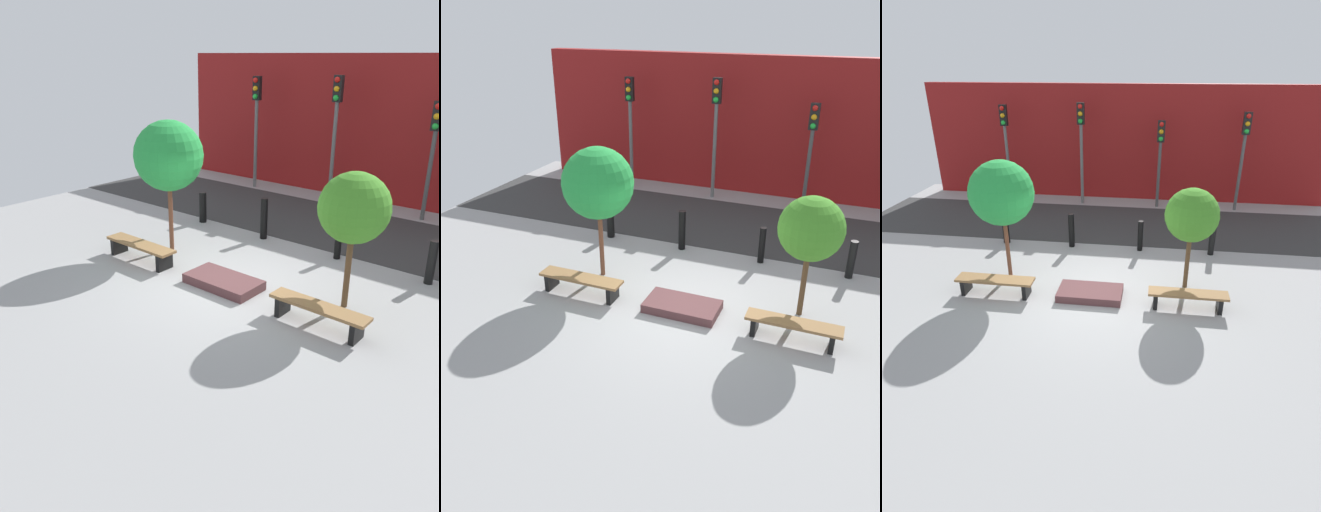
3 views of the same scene
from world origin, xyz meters
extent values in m
plane|color=#959595|center=(0.00, 0.00, 0.00)|extent=(18.00, 18.00, 0.00)
cube|color=#323232|center=(0.00, 4.98, 0.01)|extent=(18.00, 3.74, 0.01)
cube|color=maroon|center=(0.00, 8.32, 2.25)|extent=(16.20, 0.50, 4.50)
cube|color=black|center=(-3.11, -0.22, 0.19)|extent=(0.10, 0.44, 0.38)
cube|color=black|center=(-1.55, -0.22, 0.19)|extent=(0.10, 0.44, 0.38)
cube|color=olive|center=(-2.33, -0.22, 0.41)|extent=(1.92, 0.44, 0.06)
cube|color=black|center=(1.59, -0.22, 0.18)|extent=(0.10, 0.40, 0.36)
cube|color=black|center=(3.06, -0.22, 0.18)|extent=(0.10, 0.40, 0.36)
cube|color=olive|center=(2.33, -0.22, 0.39)|extent=(1.83, 0.40, 0.06)
cube|color=brown|center=(0.00, -0.02, 0.10)|extent=(1.57, 0.84, 0.20)
cylinder|color=brown|center=(-2.33, 0.78, 0.92)|extent=(0.11, 0.11, 1.85)
sphere|color=green|center=(-2.33, 0.78, 2.30)|extent=(1.62, 1.62, 1.62)
cylinder|color=#533922|center=(2.33, 0.78, 0.80)|extent=(0.11, 0.11, 1.60)
sphere|color=#408A26|center=(2.33, 0.78, 1.95)|extent=(1.29, 1.29, 1.29)
cylinder|color=black|center=(-3.19, 2.87, 0.43)|extent=(0.21, 0.21, 0.87)
cylinder|color=black|center=(-1.06, 2.87, 0.54)|extent=(0.19, 0.19, 1.07)
cylinder|color=black|center=(1.06, 2.87, 0.47)|extent=(0.16, 0.16, 0.95)
cylinder|color=black|center=(3.19, 2.87, 0.47)|extent=(0.18, 0.18, 0.95)
cylinder|color=#5D5D5D|center=(-4.54, 7.15, 1.89)|extent=(0.12, 0.12, 3.78)
cube|color=black|center=(-4.54, 7.15, 3.39)|extent=(0.28, 0.16, 0.78)
sphere|color=red|center=(-4.54, 7.05, 3.65)|extent=(0.17, 0.17, 0.17)
sphere|color=orange|center=(-4.54, 7.05, 3.39)|extent=(0.17, 0.17, 0.17)
sphere|color=green|center=(-4.54, 7.05, 3.13)|extent=(0.17, 0.17, 0.17)
cylinder|color=slate|center=(-1.51, 7.15, 1.94)|extent=(0.12, 0.12, 3.88)
cube|color=black|center=(-1.51, 7.15, 3.49)|extent=(0.28, 0.16, 0.78)
sphere|color=red|center=(-1.51, 7.05, 3.75)|extent=(0.17, 0.17, 0.17)
sphere|color=orange|center=(-1.51, 7.05, 3.49)|extent=(0.17, 0.17, 0.17)
sphere|color=green|center=(-1.51, 7.05, 3.23)|extent=(0.17, 0.17, 0.17)
cylinder|color=#4A4A4A|center=(1.51, 7.15, 1.65)|extent=(0.12, 0.12, 3.30)
cube|color=black|center=(1.51, 7.15, 2.91)|extent=(0.28, 0.16, 0.78)
sphere|color=red|center=(1.51, 7.05, 3.17)|extent=(0.17, 0.17, 0.17)
sphere|color=orange|center=(1.51, 7.05, 2.91)|extent=(0.17, 0.17, 0.17)
sphere|color=green|center=(1.51, 7.05, 2.65)|extent=(0.17, 0.17, 0.17)
camera|label=1|loc=(5.99, -7.19, 4.47)|focal=35.00mm
camera|label=2|loc=(2.98, -8.54, 5.74)|focal=35.00mm
camera|label=3|loc=(1.45, -8.32, 5.17)|focal=28.00mm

